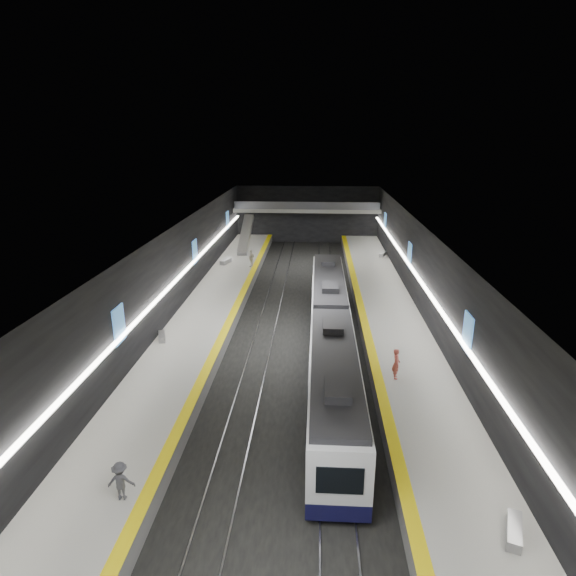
# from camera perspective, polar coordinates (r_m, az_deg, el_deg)

# --- Properties ---
(ground) EXTENTS (70.00, 70.00, 0.00)m
(ground) POSITION_cam_1_polar(r_m,az_deg,el_deg) (36.51, 0.91, -6.51)
(ground) COLOR black
(ground) RESTS_ON ground
(ceiling) EXTENTS (20.00, 70.00, 0.04)m
(ceiling) POSITION_cam_1_polar(r_m,az_deg,el_deg) (33.99, 0.98, 5.86)
(ceiling) COLOR beige
(ceiling) RESTS_ON wall_left
(wall_left) EXTENTS (0.04, 70.00, 8.00)m
(wall_left) POSITION_cam_1_polar(r_m,az_deg,el_deg) (36.84, -14.79, -0.23)
(wall_left) COLOR black
(wall_left) RESTS_ON ground
(wall_right) EXTENTS (0.04, 70.00, 8.00)m
(wall_right) POSITION_cam_1_polar(r_m,az_deg,el_deg) (36.05, 17.03, -0.83)
(wall_right) COLOR black
(wall_right) RESTS_ON ground
(wall_back) EXTENTS (20.00, 0.04, 8.00)m
(wall_back) POSITION_cam_1_polar(r_m,az_deg,el_deg) (69.12, 2.26, 8.69)
(wall_back) COLOR black
(wall_back) RESTS_ON ground
(platform_left) EXTENTS (5.00, 70.00, 1.00)m
(platform_left) POSITION_cam_1_polar(r_m,az_deg,el_deg) (37.37, -10.70, -5.41)
(platform_left) COLOR slate
(platform_left) RESTS_ON ground
(tile_surface_left) EXTENTS (5.00, 70.00, 0.02)m
(tile_surface_left) POSITION_cam_1_polar(r_m,az_deg,el_deg) (37.17, -10.75, -4.69)
(tile_surface_left) COLOR #B7B7B2
(tile_surface_left) RESTS_ON platform_left
(tactile_strip_left) EXTENTS (0.60, 70.00, 0.02)m
(tactile_strip_left) POSITION_cam_1_polar(r_m,az_deg,el_deg) (36.70, -7.40, -4.80)
(tactile_strip_left) COLOR yellow
(tactile_strip_left) RESTS_ON platform_left
(platform_right) EXTENTS (5.00, 70.00, 1.00)m
(platform_right) POSITION_cam_1_polar(r_m,az_deg,el_deg) (36.78, 12.73, -5.93)
(platform_right) COLOR slate
(platform_right) RESTS_ON ground
(tile_surface_right) EXTENTS (5.00, 70.00, 0.02)m
(tile_surface_right) POSITION_cam_1_polar(r_m,az_deg,el_deg) (36.59, 12.79, -5.20)
(tile_surface_right) COLOR #B7B7B2
(tile_surface_right) RESTS_ON platform_right
(tactile_strip_right) EXTENTS (0.60, 70.00, 0.02)m
(tactile_strip_right) POSITION_cam_1_polar(r_m,az_deg,el_deg) (36.28, 9.35, -5.17)
(tactile_strip_right) COLOR yellow
(tactile_strip_right) RESTS_ON platform_right
(rails) EXTENTS (6.52, 70.00, 0.12)m
(rails) POSITION_cam_1_polar(r_m,az_deg,el_deg) (36.49, 0.91, -6.42)
(rails) COLOR gray
(rails) RESTS_ON ground
(train) EXTENTS (2.69, 30.04, 3.60)m
(train) POSITION_cam_1_polar(r_m,az_deg,el_deg) (33.07, 5.06, -5.12)
(train) COLOR #0F0E34
(train) RESTS_ON ground
(ad_posters) EXTENTS (19.94, 53.50, 2.20)m
(ad_posters) POSITION_cam_1_polar(r_m,az_deg,el_deg) (35.84, 1.02, 0.72)
(ad_posters) COLOR #4587CF
(ad_posters) RESTS_ON wall_left
(cove_light_left) EXTENTS (0.25, 68.60, 0.12)m
(cove_light_left) POSITION_cam_1_polar(r_m,az_deg,el_deg) (36.84, -14.47, -0.53)
(cove_light_left) COLOR white
(cove_light_left) RESTS_ON wall_left
(cove_light_right) EXTENTS (0.25, 68.60, 0.12)m
(cove_light_right) POSITION_cam_1_polar(r_m,az_deg,el_deg) (36.06, 16.70, -1.12)
(cove_light_right) COLOR white
(cove_light_right) RESTS_ON wall_right
(mezzanine_bridge) EXTENTS (20.00, 3.00, 1.50)m
(mezzanine_bridge) POSITION_cam_1_polar(r_m,az_deg,el_deg) (66.91, 2.23, 9.28)
(mezzanine_bridge) COLOR gray
(mezzanine_bridge) RESTS_ON wall_left
(escalator) EXTENTS (1.20, 7.50, 3.92)m
(escalator) POSITION_cam_1_polar(r_m,az_deg,el_deg) (61.11, -5.04, 6.36)
(escalator) COLOR #99999E
(escalator) RESTS_ON platform_left
(bench_left_near) EXTENTS (0.92, 1.66, 0.39)m
(bench_left_near) POSITION_cam_1_polar(r_m,az_deg,el_deg) (35.73, -14.72, -5.61)
(bench_left_near) COLOR #99999E
(bench_left_near) RESTS_ON platform_left
(bench_left_far) EXTENTS (1.08, 2.07, 0.49)m
(bench_left_far) POSITION_cam_1_polar(r_m,az_deg,el_deg) (54.86, -7.38, 3.16)
(bench_left_far) COLOR #99999E
(bench_left_far) RESTS_ON platform_left
(bench_right_near) EXTENTS (1.11, 1.86, 0.44)m
(bench_right_near) POSITION_cam_1_polar(r_m,az_deg,el_deg) (21.40, 25.23, -24.60)
(bench_right_near) COLOR #99999E
(bench_right_near) RESTS_ON platform_right
(bench_right_far) EXTENTS (1.11, 1.87, 0.44)m
(bench_right_far) POSITION_cam_1_polar(r_m,az_deg,el_deg) (58.85, 11.18, 3.96)
(bench_right_far) COLOR #99999E
(bench_right_far) RESTS_ON platform_right
(passenger_right_a) EXTENTS (0.46, 0.69, 1.89)m
(passenger_right_a) POSITION_cam_1_polar(r_m,az_deg,el_deg) (29.79, 12.70, -8.77)
(passenger_right_a) COLOR #CF584D
(passenger_right_a) RESTS_ON platform_right
(passenger_left_a) EXTENTS (0.83, 1.21, 1.90)m
(passenger_left_a) POSITION_cam_1_polar(r_m,az_deg,el_deg) (52.98, -4.36, 3.52)
(passenger_left_a) COLOR silver
(passenger_left_a) RESTS_ON platform_left
(passenger_left_b) EXTENTS (1.14, 0.73, 1.68)m
(passenger_left_b) POSITION_cam_1_polar(r_m,az_deg,el_deg) (21.76, -19.21, -20.83)
(passenger_left_b) COLOR #46474F
(passenger_left_b) RESTS_ON platform_left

